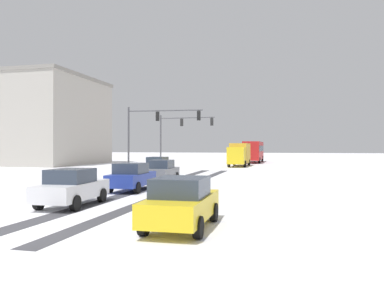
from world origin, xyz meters
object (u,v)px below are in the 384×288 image
Objects in this scene: car_dark_green_lead at (158,165)px; car_blue_third at (132,177)px; car_grey_second at (161,171)px; car_white_fourth at (72,187)px; bus_oncoming at (254,150)px; box_truck_delivery at (239,154)px; traffic_signal_far_left at (179,130)px; office_building_far_left_block at (25,121)px; traffic_signal_near_left at (154,125)px; car_yellow_cab_fifth at (182,202)px.

car_dark_green_lead is 13.60m from car_blue_third.
car_blue_third is (-0.00, -5.48, 0.00)m from car_grey_second.
bus_oncoming reaches higher than car_white_fourth.
car_blue_third is at bearing -90.01° from car_grey_second.
box_truck_delivery reaches higher than car_dark_green_lead.
office_building_far_left_block reaches higher than traffic_signal_far_left.
traffic_signal_near_left is 20.99m from car_white_fourth.
car_grey_second is 15.68m from car_yellow_cab_fifth.
car_grey_second is 1.00× the size of car_blue_third.
traffic_signal_far_left is at bearing 96.82° from car_white_fourth.
car_white_fourth is at bearing -82.17° from car_dark_green_lead.
traffic_signal_far_left is 0.34× the size of office_building_far_left_block.
car_yellow_cab_fifth is (5.57, -14.66, 0.00)m from car_grey_second.
car_white_fourth is 0.38× the size of bus_oncoming.
traffic_signal_near_left reaches higher than car_dark_green_lead.
office_building_far_left_block is (-29.13, 22.93, 5.57)m from car_grey_second.
bus_oncoming is (3.76, 36.13, 1.18)m from car_grey_second.
box_truck_delivery is at bearing 1.20° from office_building_far_left_block.
car_blue_third is 0.99× the size of car_white_fourth.
car_grey_second and car_yellow_cab_fifth have the same top height.
car_blue_third is 0.20× the size of office_building_far_left_block.
car_white_fourth is (-0.29, -5.93, 0.00)m from car_blue_third.
office_building_far_left_block reaches higher than bus_oncoming.
box_truck_delivery is (-0.86, -12.53, -0.36)m from bus_oncoming.
car_blue_third is at bearing 87.21° from car_white_fourth.
car_yellow_cab_fifth is at bearing -74.14° from traffic_signal_far_left.
car_blue_third and car_yellow_cab_fifth have the same top height.
car_dark_green_lead and car_grey_second have the same top height.
car_dark_green_lead is 24.02m from car_yellow_cab_fifth.
car_dark_green_lead is (0.76, -1.14, -3.89)m from traffic_signal_near_left.
traffic_signal_far_left reaches higher than car_grey_second.
box_truck_delivery is (5.83, 15.79, 0.82)m from car_dark_green_lead.
car_white_fourth is 6.70m from car_yellow_cab_fifth.
car_blue_third is at bearing -95.17° from bus_oncoming.
car_yellow_cab_fifth is (5.86, -3.25, 0.00)m from car_white_fourth.
car_grey_second is 0.20× the size of office_building_far_left_block.
bus_oncoming is (-1.81, 50.79, 1.18)m from car_yellow_cab_fifth.
bus_oncoming is 0.53× the size of office_building_far_left_block.
car_dark_green_lead is at bearing -56.16° from traffic_signal_near_left.
car_grey_second is 23.79m from box_truck_delivery.
car_white_fourth is at bearing -92.79° from car_blue_third.
box_truck_delivery reaches higher than car_white_fourth.
car_white_fourth is at bearing -83.18° from traffic_signal_far_left.
car_white_fourth is (3.59, -30.01, -3.87)m from traffic_signal_far_left.
traffic_signal_near_left is 1.01× the size of box_truck_delivery.
office_building_far_left_block reaches higher than traffic_signal_near_left.
car_blue_third and car_white_fourth have the same top height.
car_white_fourth is (3.40, -20.34, -3.89)m from traffic_signal_near_left.
bus_oncoming is at bearing 84.83° from car_blue_third.
traffic_signal_far_left is at bearing -113.56° from bus_oncoming.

